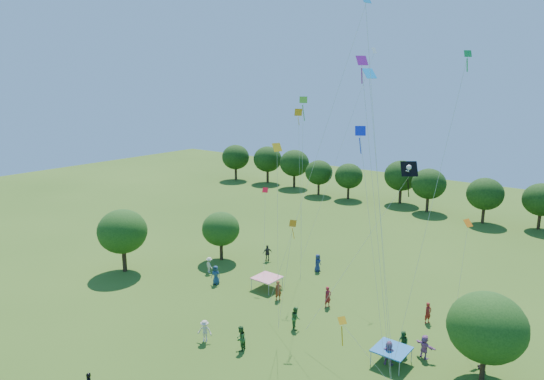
{
  "coord_description": "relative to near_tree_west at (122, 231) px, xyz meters",
  "views": [
    {
      "loc": [
        20.37,
        -11.99,
        18.45
      ],
      "look_at": [
        0.0,
        14.0,
        11.0
      ],
      "focal_mm": 32.0,
      "sensor_mm": 36.0,
      "label": 1
    }
  ],
  "objects": [
    {
      "name": "crowd_person_2",
      "position": [
        19.96,
        1.13,
        -3.23
      ],
      "size": [
        0.94,
        0.94,
        1.76
      ],
      "primitive_type": "imported",
      "rotation": [
        0.0,
        0.0,
        2.36
      ],
      "color": "#32642B",
      "rests_on": "ground"
    },
    {
      "name": "crowd_person_3",
      "position": [
        6.94,
        4.85,
        -3.31
      ],
      "size": [
        1.13,
        0.76,
        1.59
      ],
      "primitive_type": "imported",
      "rotation": [
        0.0,
        0.0,
        2.84
      ],
      "color": "beige",
      "rests_on": "ground"
    },
    {
      "name": "crowd_person_0",
      "position": [
        15.09,
        11.76,
        -3.23
      ],
      "size": [
        0.48,
        0.87,
        1.75
      ],
      "primitive_type": "imported",
      "rotation": [
        0.0,
        0.0,
        1.55
      ],
      "color": "navy",
      "rests_on": "ground"
    },
    {
      "name": "tent_red_stripe",
      "position": [
        13.7,
        5.46,
        -3.07
      ],
      "size": [
        2.2,
        2.2,
        1.1
      ],
      "color": "red",
      "rests_on": "ground"
    },
    {
      "name": "crowd_person_4",
      "position": [
        32.61,
        4.4,
        -3.26
      ],
      "size": [
        0.82,
        1.09,
        1.69
      ],
      "primitive_type": "imported",
      "rotation": [
        0.0,
        0.0,
        5.14
      ],
      "color": "#413934",
      "rests_on": "ground"
    },
    {
      "name": "crowd_person_7",
      "position": [
        27.58,
        8.17,
        -3.26
      ],
      "size": [
        0.63,
        0.74,
        1.69
      ],
      "primitive_type": "imported",
      "rotation": [
        0.0,
        0.0,
        1.14
      ],
      "color": "maroon",
      "rests_on": "ground"
    },
    {
      "name": "small_kite_10",
      "position": [
        20.79,
        -2.27,
        7.8
      ],
      "size": [
        0.88,
        1.36,
        13.32
      ],
      "color": "gold"
    },
    {
      "name": "small_kite_12",
      "position": [
        26.35,
        -1.03,
        8.91
      ],
      "size": [
        2.41,
        0.79,
        14.59
      ],
      "color": "#162CE1"
    },
    {
      "name": "small_kite_4",
      "position": [
        28.13,
        -3.89,
        12.81
      ],
      "size": [
        2.48,
        1.08,
        21.32
      ],
      "color": "#1590DA"
    },
    {
      "name": "small_kite_3",
      "position": [
        30.34,
        0.53,
        10.01
      ],
      "size": [
        2.75,
        1.38,
        18.75
      ],
      "color": "green"
    },
    {
      "name": "crowd_person_11",
      "position": [
        27.63,
        0.99,
        -3.26
      ],
      "size": [
        1.66,
        0.9,
        1.69
      ],
      "primitive_type": "imported",
      "rotation": [
        0.0,
        0.0,
        3.37
      ],
      "color": "#864E81",
      "rests_on": "ground"
    },
    {
      "name": "crowd_person_12",
      "position": [
        9.35,
        3.3,
        -3.22
      ],
      "size": [
        0.98,
        0.71,
        1.79
      ],
      "primitive_type": "imported",
      "rotation": [
        0.0,
        0.0,
        0.3
      ],
      "color": "navy",
      "rests_on": "ground"
    },
    {
      "name": "near_tree_west",
      "position": [
        0.0,
        0.0,
        0.0
      ],
      "size": [
        4.8,
        4.8,
        6.28
      ],
      "color": "#422B19",
      "rests_on": "ground"
    },
    {
      "name": "small_kite_5",
      "position": [
        27.74,
        -3.48,
        11.37
      ],
      "size": [
        2.9,
        0.67,
        18.42
      ],
      "color": "#981990"
    },
    {
      "name": "tent_blue",
      "position": [
        27.73,
        1.21,
        -3.07
      ],
      "size": [
        2.2,
        2.2,
        1.1
      ],
      "color": "#185BA1",
      "rests_on": "ground"
    },
    {
      "name": "small_kite_7",
      "position": [
        26.9,
        -1.25,
        11.68
      ],
      "size": [
        2.14,
        1.76,
        17.84
      ],
      "color": "#0E8CDA"
    },
    {
      "name": "near_tree_north",
      "position": [
        5.34,
        8.22,
        -0.73
      ],
      "size": [
        3.94,
        3.94,
        5.16
      ],
      "color": "#422B19",
      "rests_on": "ground"
    },
    {
      "name": "small_kite_9",
      "position": [
        22.72,
        -3.55,
        4.13
      ],
      "size": [
        3.08,
        2.5,
        9.07
      ],
      "color": "orange"
    },
    {
      "name": "small_kite_2",
      "position": [
        27.62,
        -4.72,
        0.75
      ],
      "size": [
        2.5,
        2.39,
        4.45
      ],
      "color": "orange"
    },
    {
      "name": "crowd_person_14",
      "position": [
        27.86,
        2.75,
        -3.26
      ],
      "size": [
        0.94,
        0.85,
        1.69
      ],
      "primitive_type": "imported",
      "rotation": [
        0.0,
        0.0,
        5.67
      ],
      "color": "#295826",
      "rests_on": "ground"
    },
    {
      "name": "treeline",
      "position": [
        17.27,
        40.87,
        -0.02
      ],
      "size": [
        88.01,
        8.77,
        6.77
      ],
      "color": "#422B19",
      "rests_on": "ground"
    },
    {
      "name": "pirate_kite",
      "position": [
        27.66,
        1.9,
        8.68
      ],
      "size": [
        6.37,
        3.11,
        12.26
      ],
      "color": "black"
    },
    {
      "name": "crowd_person_13",
      "position": [
        19.98,
        5.73,
        -3.22
      ],
      "size": [
        0.63,
        0.77,
        1.78
      ],
      "primitive_type": "imported",
      "rotation": [
        0.0,
        0.0,
        1.23
      ],
      "color": "maroon",
      "rests_on": "ground"
    },
    {
      "name": "small_kite_11",
      "position": [
        17.56,
        5.26,
        9.95
      ],
      "size": [
        1.1,
        1.35,
        15.97
      ],
      "color": "#2F8017"
    },
    {
      "name": "near_tree_east",
      "position": [
        33.02,
        3.04,
        -0.46
      ],
      "size": [
        4.8,
        4.8,
        5.81
      ],
      "color": "#422B19",
      "rests_on": "ground"
    },
    {
      "name": "red_high_kite",
      "position": [
        22.68,
        4.3,
        17.79
      ],
      "size": [
        6.85,
        4.16,
        26.29
      ],
      "color": "red"
    },
    {
      "name": "small_kite_6",
      "position": [
        17.18,
        14.04,
        11.56
      ],
      "size": [
        4.47,
        5.36,
        20.12
      ],
      "color": "white"
    },
    {
      "name": "crowd_person_10",
      "position": [
        9.42,
        10.9,
        -3.25
      ],
      "size": [
        0.96,
        1.09,
        1.73
      ],
      "primitive_type": "imported",
      "rotation": [
        0.0,
        0.0,
        4.09
      ],
      "color": "#38312C",
      "rests_on": "ground"
    },
    {
      "name": "small_kite_1",
      "position": [
        14.28,
        9.43,
        9.29
      ],
      "size": [
        0.74,
        1.57,
        14.73
      ],
      "color": "#FF990D"
    },
    {
      "name": "crowd_person_9",
      "position": [
        15.9,
        -4.48,
        -3.29
      ],
      "size": [
        1.18,
        0.89,
        1.64
      ],
      "primitive_type": "imported",
      "rotation": [
        0.0,
        0.0,
        0.44
      ],
      "color": "beige",
      "rests_on": "ground"
    },
    {
      "name": "small_kite_8",
      "position": [
        12.19,
        7.08,
        3.3
      ],
      "size": [
        2.05,
        2.67,
        7.5
      ],
      "color": "red"
    },
    {
      "name": "crowd_person_8",
      "position": [
        18.72,
        -3.76,
        -3.2
      ],
      "size": [
        0.7,
        0.99,
        1.81
      ],
      "primitive_type": "imported",
      "rotation": [
        0.0,
        0.0,
        4.98
      ],
      "color": "#295524",
      "rests_on": "ground"
    },
    {
      "name": "crowd_person_1",
      "position": [
        15.96,
        4.2,
        -3.24
      ],
      "size": [
        0.65,
        0.76,
        1.74
      ],
      "primitive_type": "imported",
      "rotation": [
        0.0,
        0.0,
        1.14
      ],
      "color": "maroon",
      "rests_on": "ground"
    },
    {
      "name": "small_kite_0",
      "position": [
        29.98,
        7.9,
        3.66
      ],
      "size": [
        0.62,
        1.0,
        7.55
      ],
      "color": "orange"
    },
    {
      "name": "crowd_person_5",
      "position": [
        29.2,
        3.23,
        -3.27
      ],
      "size": [
        1.66,
        0.98,
        1.68
      ],
      "primitive_type": "imported",
      "rotation": [
        0.0,
        0.0,
        2.86
      ],
      "color": "#A560A2",
      "rests_on": "ground"
    }
  ]
}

